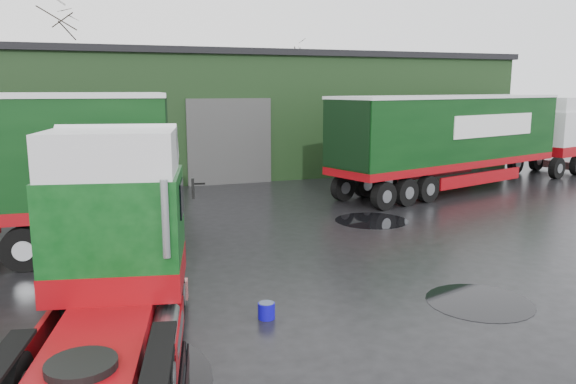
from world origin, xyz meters
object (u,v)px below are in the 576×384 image
object	(u,v)px
lorry_right	(450,143)
tree_back_b	(281,98)
wash_bucket	(266,311)
warehouse	(204,112)
hero_tractor	(99,260)
tree_back_a	(58,84)

from	to	relation	value
lorry_right	tree_back_b	xyz separation A→B (m)	(-0.66, 21.00, 1.65)
lorry_right	wash_bucket	world-z (taller)	lorry_right
warehouse	hero_tractor	world-z (taller)	warehouse
warehouse	wash_bucket	size ratio (longest dim) A/B	96.59
wash_bucket	tree_back_a	size ratio (longest dim) A/B	0.04
lorry_right	tree_back_a	bearing A→B (deg)	-158.74
hero_tractor	lorry_right	size ratio (longest dim) A/B	0.38
warehouse	wash_bucket	xyz separation A→B (m)	(-3.08, -21.72, -3.00)
tree_back_a	tree_back_b	world-z (taller)	tree_back_a
warehouse	hero_tractor	distance (m)	23.84
tree_back_a	warehouse	bearing A→B (deg)	-51.34
hero_tractor	wash_bucket	world-z (taller)	hero_tractor
wash_bucket	lorry_right	bearing A→B (deg)	42.39
tree_back_a	tree_back_b	xyz separation A→B (m)	(16.00, 0.00, -1.00)
warehouse	tree_back_b	world-z (taller)	tree_back_b
hero_tractor	lorry_right	xyz separation A→B (m)	(14.79, 12.00, 0.20)
warehouse	tree_back_b	xyz separation A→B (m)	(8.00, 10.00, 0.59)
wash_bucket	hero_tractor	bearing A→B (deg)	-157.22
warehouse	lorry_right	xyz separation A→B (m)	(8.66, -11.00, -1.05)
lorry_right	tree_back_a	xyz separation A→B (m)	(-16.66, 21.00, 2.65)
tree_back_a	tree_back_b	bearing A→B (deg)	0.00
warehouse	tree_back_a	size ratio (longest dim) A/B	3.41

